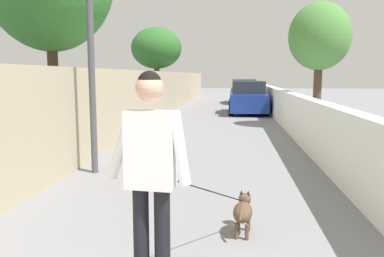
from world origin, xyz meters
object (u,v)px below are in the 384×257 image
tree_right_far (320,37)px  dog (243,211)px  person_skateboarder (151,164)px  car_far (244,92)px  tree_left_distant (156,49)px  lamp_post (90,13)px  car_near (248,98)px

tree_right_far → dog: bearing=163.8°
person_skateboarder → car_far: bearing=-3.5°
tree_left_distant → tree_right_far: bearing=-131.5°
tree_right_far → tree_left_distant: 9.05m
tree_right_far → car_far: size_ratio=1.10×
tree_right_far → person_skateboarder: tree_right_far is taller
tree_right_far → lamp_post: (-6.90, 5.47, -0.17)m
car_near → car_far: same height
lamp_post → car_near: 12.47m
person_skateboarder → car_near: 15.88m
tree_right_far → tree_left_distant: size_ratio=1.01×
lamp_post → dog: (-2.61, -2.70, -2.64)m
car_far → dog: bearing=178.4°
dog → car_far: bearing=-1.6°
tree_right_far → tree_left_distant: (6.00, 6.77, 0.06)m
person_skateboarder → car_far: 22.76m
tree_left_distant → person_skateboarder: (-16.89, -3.23, -2.02)m
car_far → tree_left_distant: bearing=141.7°
lamp_post → car_near: (11.83, -3.30, -2.20)m
dog → car_far: 21.35m
tree_left_distant → car_far: tree_left_distant is taller
lamp_post → tree_left_distant: bearing=5.8°
tree_right_far → lamp_post: bearing=141.6°
lamp_post → person_skateboarder: (-3.99, -1.92, -1.79)m
person_skateboarder → car_near: (15.81, -1.38, -0.41)m
tree_right_far → lamp_post: tree_right_far is taller
person_skateboarder → tree_right_far: bearing=-18.0°
lamp_post → person_skateboarder: size_ratio=2.40×
person_skateboarder → dog: person_skateboarder is taller
lamp_post → car_far: lamp_post is taller
person_skateboarder → car_near: bearing=-5.0°
car_near → car_far: (6.90, 0.00, 0.00)m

